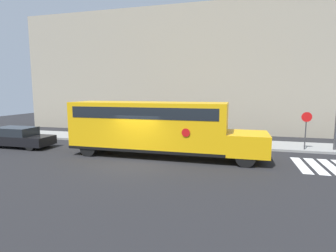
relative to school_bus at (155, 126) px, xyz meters
name	(u,v)px	position (x,y,z in m)	size (l,w,h in m)	color
ground_plane	(133,164)	(-0.63, -1.94, -1.82)	(60.00, 60.00, 0.00)	black
sidewalk_strip	(165,140)	(-0.63, 4.56, -1.74)	(44.00, 3.00, 0.15)	gray
building_backdrop	(183,72)	(-0.63, 11.06, 3.93)	(32.00, 4.00, 11.49)	#9E937F
school_bus	(155,126)	(0.00, 0.00, 0.00)	(11.33, 2.57, 3.19)	#EAA80F
parked_car	(18,137)	(-9.84, -0.05, -1.13)	(4.64, 1.72, 1.37)	black
stop_sign	(306,126)	(8.88, 3.44, -0.18)	(0.62, 0.10, 2.54)	#38383A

